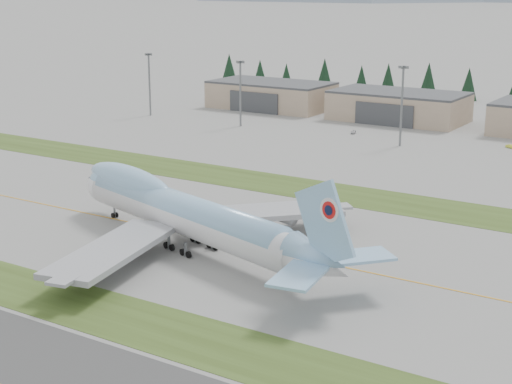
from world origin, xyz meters
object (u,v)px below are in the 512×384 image
Objects in this scene: boeing_747_freighter at (184,213)px; hangar_center at (398,106)px; service_vehicle_b at (510,148)px; hangar_left at (271,95)px; service_vehicle_a at (353,134)px.

boeing_747_freighter reaches higher than hangar_center.
hangar_left is at bearing 101.20° from service_vehicle_b.
boeing_747_freighter is 1.64× the size of hangar_left.
hangar_left reaches higher than service_vehicle_a.
service_vehicle_b is (27.79, 128.49, -6.86)m from boeing_747_freighter.
hangar_left is 61.59m from service_vehicle_a.
boeing_747_freighter reaches higher than service_vehicle_a.
hangar_left is at bearing 132.25° from boeing_747_freighter.
service_vehicle_b is (103.68, -27.83, -5.39)m from hangar_left.
service_vehicle_b is (48.68, -27.83, -5.39)m from hangar_center.
hangar_center reaches higher than service_vehicle_b.
service_vehicle_a is at bearing 120.99° from service_vehicle_b.
hangar_center is at bearing 0.00° from hangar_left.
hangar_center is 32.68m from service_vehicle_a.
hangar_left is 14.83× the size of service_vehicle_b.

